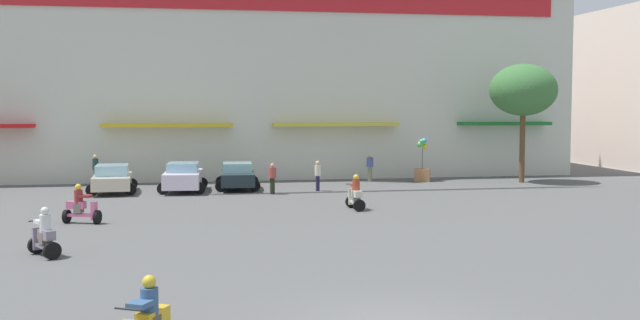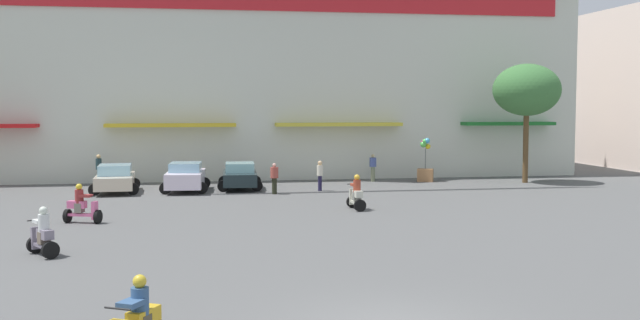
{
  "view_description": "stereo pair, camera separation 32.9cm",
  "coord_description": "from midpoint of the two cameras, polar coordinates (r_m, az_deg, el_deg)",
  "views": [
    {
      "loc": [
        -4.31,
        -14.75,
        4.52
      ],
      "look_at": [
        0.97,
        13.95,
        2.38
      ],
      "focal_mm": 42.83,
      "sensor_mm": 36.0,
      "label": 1
    },
    {
      "loc": [
        -3.98,
        -14.81,
        4.52
      ],
      "look_at": [
        0.97,
        13.95,
        2.38
      ],
      "focal_mm": 42.83,
      "sensor_mm": 36.0,
      "label": 2
    }
  ],
  "objects": [
    {
      "name": "pedestrian_0",
      "position": [
        39.69,
        -0.41,
        -1.02
      ],
      "size": [
        0.43,
        0.43,
        1.58
      ],
      "color": "#221D3F",
      "rests_on": "ground"
    },
    {
      "name": "plaza_tree_1",
      "position": [
        45.34,
        14.75,
        5.06
      ],
      "size": [
        3.88,
        3.74,
        6.82
      ],
      "color": "brown",
      "rests_on": "ground"
    },
    {
      "name": "scooter_rider_2",
      "position": [
        30.35,
        -17.71,
        -3.37
      ],
      "size": [
        1.48,
        0.95,
        1.51
      ],
      "color": "black",
      "rests_on": "ground"
    },
    {
      "name": "scooter_rider_0",
      "position": [
        24.16,
        -20.28,
        -5.35
      ],
      "size": [
        1.12,
        1.39,
        1.5
      ],
      "color": "black",
      "rests_on": "ground"
    },
    {
      "name": "scooter_rider_3",
      "position": [
        32.69,
        2.37,
        -2.63
      ],
      "size": [
        0.59,
        1.41,
        1.53
      ],
      "color": "black",
      "rests_on": "ground"
    },
    {
      "name": "colonial_building",
      "position": [
        51.88,
        -5.87,
        9.81
      ],
      "size": [
        40.3,
        18.37,
        22.67
      ],
      "color": "silver",
      "rests_on": "ground"
    },
    {
      "name": "pedestrian_3",
      "position": [
        44.6,
        3.54,
        -0.46
      ],
      "size": [
        0.56,
        0.56,
        1.6
      ],
      "color": "#6F7557",
      "rests_on": "ground"
    },
    {
      "name": "pedestrian_2",
      "position": [
        43.85,
        -16.64,
        -0.56
      ],
      "size": [
        0.35,
        0.35,
        1.75
      ],
      "color": "brown",
      "rests_on": "ground"
    },
    {
      "name": "balloon_vendor_cart",
      "position": [
        44.89,
        7.44,
        -0.36
      ],
      "size": [
        1.06,
        0.91,
        2.55
      ],
      "color": "#A27146",
      "rests_on": "ground"
    },
    {
      "name": "parked_car_0",
      "position": [
        40.34,
        -15.48,
        -1.35
      ],
      "size": [
        2.55,
        4.25,
        1.43
      ],
      "color": "beige",
      "rests_on": "ground"
    },
    {
      "name": "ground_plane",
      "position": [
        28.45,
        -1.91,
        -4.94
      ],
      "size": [
        128.0,
        128.0,
        0.0
      ],
      "primitive_type": "plane",
      "color": "#555655"
    },
    {
      "name": "parked_car_2",
      "position": [
        40.77,
        -6.42,
        -1.18
      ],
      "size": [
        2.48,
        4.04,
        1.41
      ],
      "color": "#1E2B2E",
      "rests_on": "ground"
    },
    {
      "name": "parked_car_1",
      "position": [
        40.05,
        -10.42,
        -1.25
      ],
      "size": [
        2.62,
        4.17,
        1.5
      ],
      "color": "silver",
      "rests_on": "ground"
    },
    {
      "name": "pedestrian_1",
      "position": [
        38.34,
        -3.83,
        -1.26
      ],
      "size": [
        0.54,
        0.54,
        1.56
      ],
      "color": "black",
      "rests_on": "ground"
    }
  ]
}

